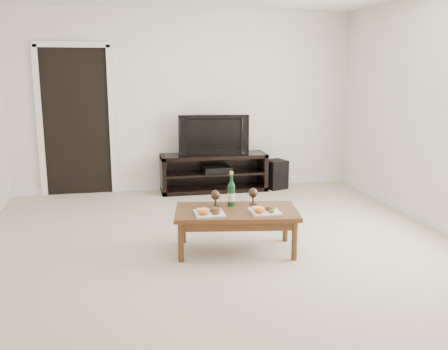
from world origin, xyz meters
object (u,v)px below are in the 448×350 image
(television, at_px, (214,134))
(subwoofer, at_px, (276,174))
(media_console, at_px, (214,173))
(coffee_table, at_px, (236,230))

(television, bearing_deg, subwoofer, 6.29)
(television, height_order, subwoofer, television)
(subwoofer, bearing_deg, television, 160.04)
(media_console, bearing_deg, coffee_table, -95.34)
(television, relative_size, subwoofer, 2.34)
(media_console, bearing_deg, subwoofer, -1.60)
(television, relative_size, coffee_table, 0.85)
(media_console, relative_size, coffee_table, 1.30)
(media_console, distance_m, subwoofer, 0.94)
(media_console, height_order, coffee_table, media_console)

